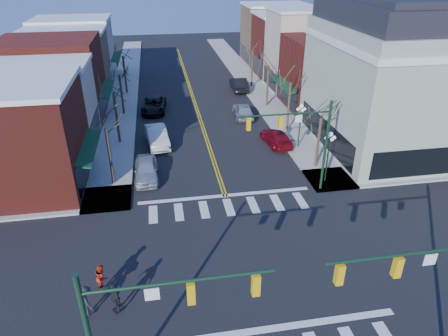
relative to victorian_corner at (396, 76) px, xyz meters
name	(u,v)px	position (x,y,z in m)	size (l,w,h in m)	color
ground	(248,265)	(-16.50, -14.50, -6.66)	(160.00, 160.00, 0.00)	black
sidewalk_left	(117,138)	(-25.25, 5.50, -6.58)	(3.50, 70.00, 0.15)	#9E9B93
sidewalk_right	(287,127)	(-7.75, 5.50, -6.58)	(3.50, 70.00, 0.15)	#9E9B93
bldg_left_brick_a	(9,140)	(-32.00, -2.75, -2.66)	(10.00, 8.50, 8.00)	maroon
bldg_left_stucco_a	(35,109)	(-32.00, 5.00, -2.91)	(10.00, 7.00, 7.50)	#BDB09C
bldg_left_brick_b	(53,79)	(-32.00, 13.00, -2.41)	(10.00, 9.00, 8.50)	maroon
bldg_left_tan	(67,65)	(-32.00, 21.25, -2.76)	(10.00, 7.50, 7.80)	#8B704C
bldg_left_stucco_b	(76,50)	(-32.00, 29.00, -2.56)	(10.00, 8.00, 8.20)	#BDB09C
bldg_right_brick_a	(330,73)	(-1.00, 11.25, -2.66)	(10.00, 8.50, 8.00)	maroon
bldg_right_stucco	(308,51)	(-1.00, 19.00, -1.66)	(10.00, 7.00, 10.00)	#BDB09C
bldg_right_brick_b	(290,46)	(-1.00, 26.50, -2.41)	(10.00, 8.00, 8.50)	maroon
bldg_right_tan	(275,35)	(-1.00, 34.50, -2.16)	(10.00, 8.00, 9.00)	#8B704C
victorian_corner	(396,76)	(0.00, 0.00, 0.00)	(12.25, 14.25, 13.30)	#9DAC95
traffic_mast_near_left	(143,323)	(-22.05, -21.90, -1.95)	(6.60, 0.28, 7.20)	#14331E
traffic_mast_near_right	(432,284)	(-10.95, -21.90, -1.95)	(6.60, 0.28, 7.20)	#14331E
traffic_mast_far_right	(303,135)	(-10.95, -7.10, -1.95)	(6.60, 0.28, 7.20)	#14331E
lamppost_corner	(329,148)	(-8.30, -6.00, -3.70)	(0.36, 0.36, 4.33)	#14331E
lamppost_midblock	(300,118)	(-8.30, 0.50, -3.70)	(0.36, 0.36, 4.33)	#14331E
tree_left_a	(110,157)	(-24.90, -3.50, -4.28)	(0.24, 0.24, 4.76)	#382B21
tree_left_b	(117,119)	(-24.90, 4.50, -4.14)	(0.24, 0.24, 5.04)	#382B21
tree_left_c	(122,95)	(-24.90, 12.50, -4.38)	(0.24, 0.24, 4.55)	#382B21
tree_left_d	(125,75)	(-24.90, 20.50, -4.21)	(0.24, 0.24, 4.90)	#382B21
tree_right_a	(318,143)	(-8.10, -3.50, -4.35)	(0.24, 0.24, 4.62)	#382B21
tree_right_b	(289,108)	(-8.10, 4.50, -4.07)	(0.24, 0.24, 5.18)	#382B21
tree_right_c	(268,87)	(-8.10, 12.50, -4.24)	(0.24, 0.24, 4.83)	#382B21
tree_right_d	(252,69)	(-8.10, 20.50, -4.17)	(0.24, 0.24, 4.97)	#382B21
car_left_near	(146,170)	(-22.33, -3.01, -5.86)	(1.88, 4.66, 1.59)	silver
car_left_mid	(157,136)	(-21.30, 3.48, -5.80)	(1.81, 5.20, 1.71)	silver
car_left_far	(154,105)	(-21.47, 12.95, -5.89)	(2.55, 5.52, 1.54)	black
car_right_near	(276,138)	(-10.10, 1.66, -5.96)	(1.95, 4.79, 1.39)	maroon
car_right_mid	(243,110)	(-11.70, 9.35, -5.85)	(1.92, 4.76, 1.62)	silver
car_right_far	(239,84)	(-10.10, 19.37, -5.80)	(1.82, 5.21, 1.72)	black
pedestrian_red_b	(102,277)	(-24.60, -15.16, -5.69)	(0.79, 0.62, 1.64)	#AE2612
pedestrian_dark_a	(115,298)	(-23.80, -16.83, -5.61)	(1.05, 0.44, 1.79)	black
pedestrian_dark_b	(86,301)	(-25.18, -16.78, -5.64)	(1.12, 0.64, 1.73)	black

